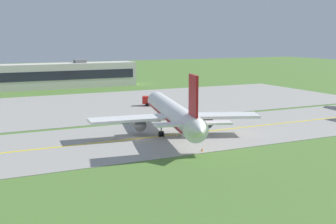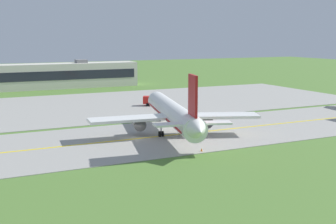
{
  "view_description": "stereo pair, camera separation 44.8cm",
  "coord_description": "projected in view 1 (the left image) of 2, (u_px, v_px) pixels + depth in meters",
  "views": [
    {
      "loc": [
        -29.45,
        -74.04,
        18.63
      ],
      "look_at": [
        7.77,
        3.09,
        4.0
      ],
      "focal_mm": 47.63,
      "sensor_mm": 36.0,
      "label": 1
    },
    {
      "loc": [
        -29.05,
        -74.23,
        18.63
      ],
      "look_at": [
        7.77,
        3.09,
        4.0
      ],
      "focal_mm": 47.63,
      "sensor_mm": 36.0,
      "label": 2
    }
  ],
  "objects": [
    {
      "name": "taxiway_centreline",
      "position": [
        137.0,
        139.0,
        81.47
      ],
      "size": [
        220.0,
        0.6,
        0.01
      ],
      "primitive_type": "cube",
      "color": "yellow",
      "rests_on": "taxiway_strip"
    },
    {
      "name": "traffic_cone_near_edge",
      "position": [
        202.0,
        150.0,
        72.62
      ],
      "size": [
        0.44,
        0.44,
        0.6
      ],
      "primitive_type": "cone",
      "color": "orange",
      "rests_on": "ground"
    },
    {
      "name": "terminal_building",
      "position": [
        43.0,
        76.0,
        158.63
      ],
      "size": [
        67.83,
        9.52,
        10.12
      ],
      "color": "beige",
      "rests_on": "ground"
    },
    {
      "name": "service_truck_baggage",
      "position": [
        153.0,
        100.0,
        120.16
      ],
      "size": [
        6.26,
        4.64,
        2.6
      ],
      "color": "red",
      "rests_on": "ground"
    },
    {
      "name": "airplane_lead",
      "position": [
        173.0,
        113.0,
        84.61
      ],
      "size": [
        32.07,
        39.22,
        12.7
      ],
      "color": "white",
      "rests_on": "ground"
    },
    {
      "name": "ground_plane",
      "position": [
        137.0,
        139.0,
        81.48
      ],
      "size": [
        500.0,
        500.0,
        0.0
      ],
      "primitive_type": "plane",
      "color": "#517A33"
    },
    {
      "name": "taxiway_strip",
      "position": [
        137.0,
        139.0,
        81.47
      ],
      "size": [
        240.0,
        28.0,
        0.1
      ],
      "primitive_type": "cube",
      "color": "#9E9B93",
      "rests_on": "ground"
    },
    {
      "name": "apron_pad",
      "position": [
        114.0,
        104.0,
        123.04
      ],
      "size": [
        140.0,
        52.0,
        0.1
      ],
      "primitive_type": "cube",
      "color": "#9E9B93",
      "rests_on": "ground"
    }
  ]
}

